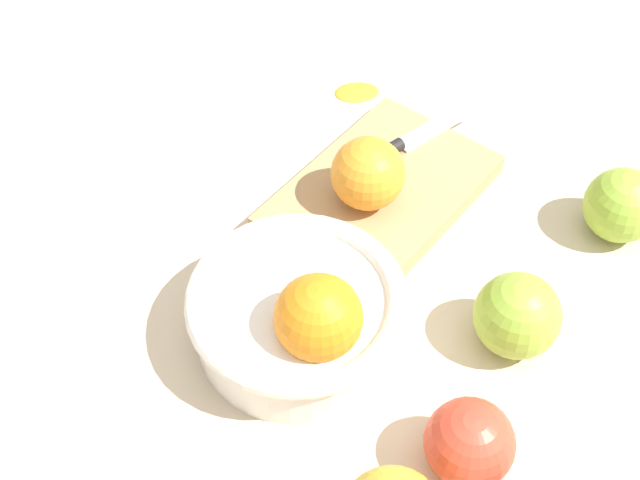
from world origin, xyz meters
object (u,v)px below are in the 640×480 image
object	(u,v)px
orange_on_board	(368,174)
apple_front_right	(622,205)
apple_front_left_3	(517,316)
cutting_board	(380,194)
knife	(408,141)
bowl	(300,314)
apple_front_left_2	(469,443)

from	to	relation	value
orange_on_board	apple_front_right	distance (m)	0.25
orange_on_board	apple_front_left_3	xyz separation A→B (m)	(-0.08, -0.18, -0.02)
cutting_board	knife	size ratio (longest dim) A/B	1.58
bowl	apple_front_left_3	size ratio (longest dim) A/B	2.51
cutting_board	knife	xyz separation A→B (m)	(0.07, -0.00, 0.02)
apple_front_left_2	apple_front_right	distance (m)	0.31
apple_front_left_2	apple_front_left_3	size ratio (longest dim) A/B	0.94
apple_front_left_2	apple_front_right	world-z (taller)	apple_front_right
orange_on_board	knife	bearing A→B (deg)	-4.53
knife	apple_front_left_3	world-z (taller)	apple_front_left_3
apple_front_left_3	apple_front_left_2	bearing A→B (deg)	-178.74
cutting_board	orange_on_board	xyz separation A→B (m)	(-0.02, 0.01, 0.05)
bowl	apple_front_left_3	world-z (taller)	bowl
cutting_board	orange_on_board	bearing A→B (deg)	165.64
cutting_board	apple_front_left_3	xyz separation A→B (m)	(-0.11, -0.17, 0.03)
apple_front_right	apple_front_left_3	size ratio (longest dim) A/B	0.96
bowl	apple_front_left_3	bearing A→B (deg)	-64.45
cutting_board	apple_front_left_3	distance (m)	0.21
apple_front_left_3	knife	bearing A→B (deg)	44.44
knife	apple_front_right	bearing A→B (deg)	-91.12
orange_on_board	apple_front_left_2	size ratio (longest dim) A/B	1.00
apple_front_left_2	apple_front_right	size ratio (longest dim) A/B	0.98
orange_on_board	apple_front_left_2	world-z (taller)	orange_on_board
bowl	apple_front_left_2	world-z (taller)	bowl
apple_front_left_2	apple_front_right	xyz separation A→B (m)	(0.30, -0.05, 0.00)
cutting_board	bowl	bearing A→B (deg)	-179.01
orange_on_board	apple_front_left_3	bearing A→B (deg)	-114.97
cutting_board	apple_front_right	bearing A→B (deg)	-73.89
orange_on_board	apple_front_left_3	distance (m)	0.20
cutting_board	apple_front_left_2	world-z (taller)	apple_front_left_2
bowl	apple_front_left_2	xyz separation A→B (m)	(-0.05, -0.17, -0.00)
knife	apple_front_right	distance (m)	0.22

